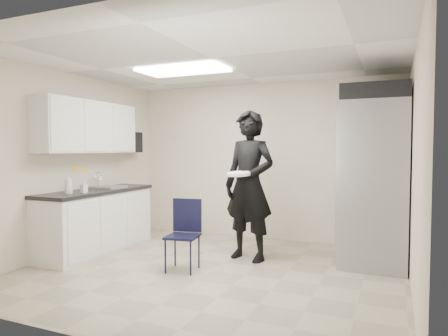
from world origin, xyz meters
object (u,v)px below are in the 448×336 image
at_px(commercial_fridge, 375,183).
at_px(folding_chair, 182,237).
at_px(lower_counter, 97,222).
at_px(man_tuxedo, 249,185).

distance_m(commercial_fridge, folding_chair, 2.65).
height_order(commercial_fridge, folding_chair, commercial_fridge).
distance_m(lower_counter, man_tuxedo, 2.33).
relative_size(commercial_fridge, man_tuxedo, 1.04).
relative_size(commercial_fridge, folding_chair, 2.47).
bearing_deg(lower_counter, man_tuxedo, 12.02).
xyz_separation_m(lower_counter, man_tuxedo, (2.21, 0.47, 0.58)).
bearing_deg(folding_chair, commercial_fridge, 24.25).
bearing_deg(lower_counter, folding_chair, -11.57).
height_order(lower_counter, man_tuxedo, man_tuxedo).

